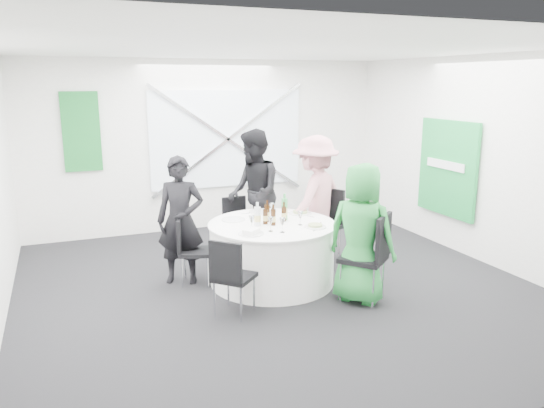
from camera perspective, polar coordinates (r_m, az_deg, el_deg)
name	(u,v)px	position (r m, az deg, el deg)	size (l,w,h in m)	color
floor	(278,287)	(6.52, 0.66, -8.96)	(6.00, 6.00, 0.00)	black
ceiling	(279,48)	(6.05, 0.74, 16.42)	(6.00, 6.00, 0.00)	white
wall_back	(209,145)	(8.95, -6.75, 6.28)	(6.00, 6.00, 0.00)	white
wall_front	(457,248)	(3.63, 19.29, -4.48)	(6.00, 6.00, 0.00)	white
wall_right	(482,160)	(7.78, 21.61, 4.43)	(6.00, 6.00, 0.00)	white
window_panel	(227,139)	(8.98, -4.84, 6.99)	(2.60, 0.03, 1.60)	silver
window_brace_a	(228,139)	(8.94, -4.76, 6.96)	(0.05, 0.05, 3.16)	silver
window_brace_b	(228,139)	(8.94, -4.76, 6.96)	(0.05, 0.05, 3.16)	silver
green_banner	(81,132)	(8.57, -19.83, 7.32)	(0.55, 0.04, 1.20)	#135F2B
green_sign	(447,168)	(8.21, 18.34, 3.68)	(0.05, 1.20, 1.40)	green
banquet_table	(272,253)	(6.56, 0.00, -5.28)	(1.56, 1.56, 0.76)	white
chair_back	(237,222)	(7.62, -3.82, -1.90)	(0.39, 0.40, 0.83)	black
chair_back_left	(189,246)	(6.57, -8.91, -4.46)	(0.49, 0.48, 0.84)	black
chair_back_right	(326,219)	(7.40, 5.78, -1.57)	(0.61, 0.61, 0.99)	black
chair_front_right	(372,251)	(6.02, 10.67, -4.95)	(0.66, 0.66, 1.03)	black
chair_front_left	(231,272)	(5.60, -4.48, -7.32)	(0.55, 0.55, 0.86)	black
person_man_back_left	(181,220)	(6.56, -9.81, -1.74)	(0.58, 0.38, 1.58)	black
person_man_back	(254,193)	(7.46, -1.99, 1.14)	(0.88, 0.48, 1.81)	black
person_woman_pink	(315,199)	(7.26, 4.64, 0.50)	(1.13, 0.52, 1.74)	#D58992
person_woman_green	(361,234)	(5.98, 9.55, -3.16)	(0.78, 0.51, 1.59)	green
plate_back	(260,212)	(6.99, -1.28, -0.83)	(0.30, 0.30, 0.01)	white
plate_back_left	(233,220)	(6.61, -4.20, -1.67)	(0.29, 0.29, 0.01)	white
plate_back_right	(300,213)	(6.91, 3.05, -0.93)	(0.29, 0.29, 0.04)	white
plate_front_right	(315,226)	(6.29, 4.67, -2.38)	(0.26, 0.26, 0.04)	white
plate_front_left	(251,233)	(6.00, -2.28, -3.18)	(0.29, 0.29, 0.01)	white
napkin	(251,231)	(5.97, -2.27, -2.94)	(0.19, 0.13, 0.05)	white
beer_bottle_a	(265,217)	(6.40, -0.72, -1.37)	(0.06, 0.06, 0.24)	#3A1D0A
beer_bottle_b	(267,213)	(6.51, -0.51, -1.00)	(0.06, 0.06, 0.27)	#3A1D0A
beer_bottle_c	(284,214)	(6.53, 1.28, -1.08)	(0.06, 0.06, 0.24)	#3A1D0A
beer_bottle_d	(273,217)	(6.34, 0.13, -1.45)	(0.06, 0.06, 0.26)	#3A1D0A
green_water_bottle	(284,209)	(6.58, 1.35, -0.58)	(0.08, 0.08, 0.33)	green
clear_water_bottle	(257,217)	(6.32, -1.58, -1.36)	(0.08, 0.08, 0.29)	silver
wine_glass_a	(271,221)	(6.07, -0.14, -1.82)	(0.07, 0.07, 0.17)	white
wine_glass_b	(272,207)	(6.75, 0.01, -0.31)	(0.07, 0.07, 0.17)	white
wine_glass_c	(282,222)	(6.04, 1.12, -1.92)	(0.07, 0.07, 0.17)	white
wine_glass_d	(300,215)	(6.35, 3.06, -1.18)	(0.07, 0.07, 0.17)	white
wine_glass_e	(252,220)	(6.14, -2.19, -1.68)	(0.07, 0.07, 0.17)	white
fork_a	(315,230)	(6.19, 4.59, -2.75)	(0.01, 0.15, 0.01)	silver
knife_a	(319,224)	(6.44, 5.12, -2.14)	(0.01, 0.15, 0.01)	silver
fork_b	(271,212)	(7.01, -0.12, -0.82)	(0.01, 0.15, 0.01)	silver
knife_b	(247,213)	(6.92, -2.69, -1.02)	(0.01, 0.15, 0.01)	silver
fork_c	(309,216)	(6.78, 4.03, -1.33)	(0.01, 0.15, 0.01)	silver
knife_c	(288,212)	(6.98, 1.70, -0.90)	(0.01, 0.15, 0.01)	silver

